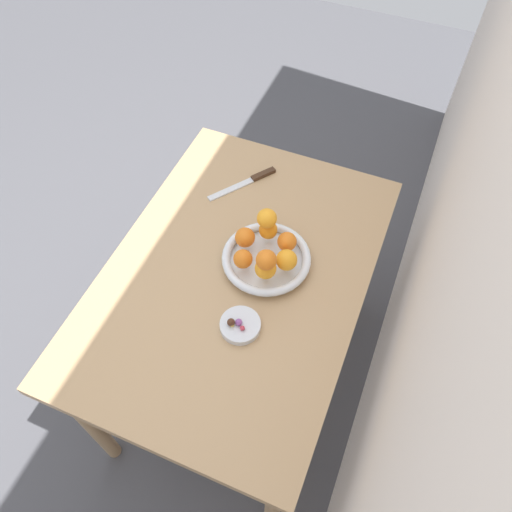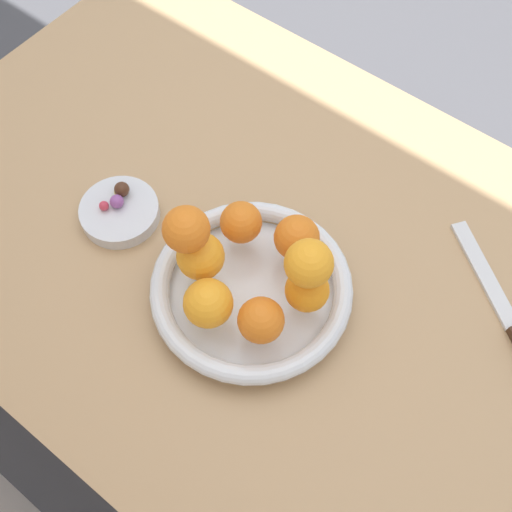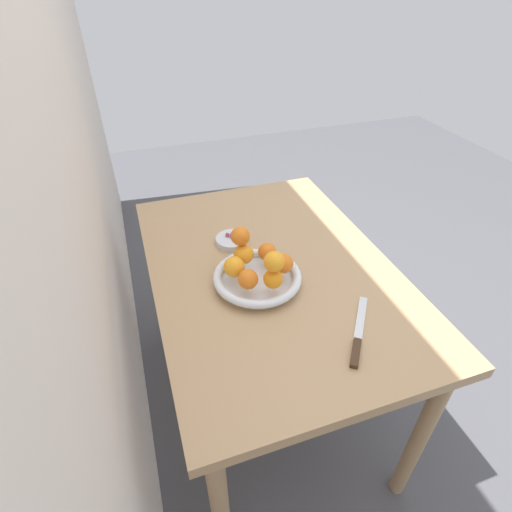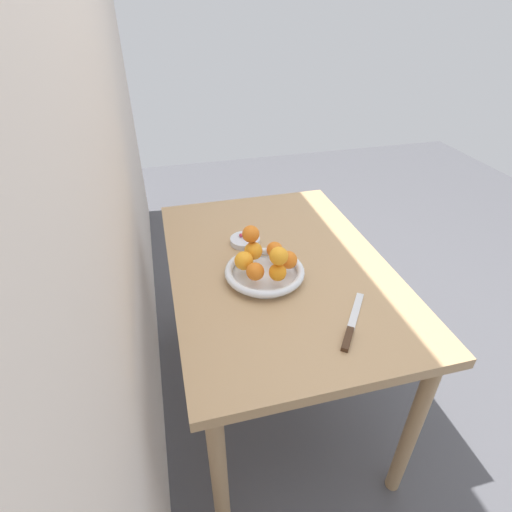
% 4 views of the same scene
% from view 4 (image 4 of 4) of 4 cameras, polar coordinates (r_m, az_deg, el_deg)
% --- Properties ---
extents(ground_plane, '(6.00, 6.00, 0.00)m').
position_cam_4_polar(ground_plane, '(1.94, 2.52, -19.27)').
color(ground_plane, '#4C4C51').
extents(wall_back, '(4.00, 0.05, 2.50)m').
position_cam_4_polar(wall_back, '(1.16, -22.41, 16.17)').
color(wall_back, beige).
rests_on(wall_back, ground_plane).
extents(dining_table, '(1.10, 0.76, 0.74)m').
position_cam_4_polar(dining_table, '(1.47, 3.14, -3.95)').
color(dining_table, tan).
rests_on(dining_table, ground_plane).
extents(fruit_bowl, '(0.27, 0.27, 0.04)m').
position_cam_4_polar(fruit_bowl, '(1.34, 1.23, -2.36)').
color(fruit_bowl, silver).
rests_on(fruit_bowl, dining_table).
extents(candy_dish, '(0.11, 0.11, 0.02)m').
position_cam_4_polar(candy_dish, '(1.53, -1.57, 2.20)').
color(candy_dish, silver).
rests_on(candy_dish, dining_table).
extents(orange_0, '(0.06, 0.06, 0.06)m').
position_cam_4_polar(orange_0, '(1.37, 2.68, 0.90)').
color(orange_0, orange).
rests_on(orange_0, fruit_bowl).
extents(orange_1, '(0.06, 0.06, 0.06)m').
position_cam_4_polar(orange_1, '(1.36, -0.42, 0.85)').
color(orange_1, orange).
rests_on(orange_1, fruit_bowl).
extents(orange_2, '(0.06, 0.06, 0.06)m').
position_cam_4_polar(orange_2, '(1.31, -1.75, -0.68)').
color(orange_2, orange).
rests_on(orange_2, fruit_bowl).
extents(orange_3, '(0.06, 0.06, 0.06)m').
position_cam_4_polar(orange_3, '(1.27, -0.11, -2.23)').
color(orange_3, orange).
rests_on(orange_3, fruit_bowl).
extents(orange_4, '(0.06, 0.06, 0.06)m').
position_cam_4_polar(orange_4, '(1.27, 3.11, -2.33)').
color(orange_4, orange).
rests_on(orange_4, fruit_bowl).
extents(orange_5, '(0.06, 0.06, 0.06)m').
position_cam_4_polar(orange_5, '(1.32, 4.62, -0.56)').
color(orange_5, orange).
rests_on(orange_5, fruit_bowl).
extents(orange_6, '(0.06, 0.06, 0.06)m').
position_cam_4_polar(orange_6, '(1.34, -0.75, 3.16)').
color(orange_6, orange).
rests_on(orange_6, orange_1).
extents(orange_7, '(0.06, 0.06, 0.06)m').
position_cam_4_polar(orange_7, '(1.24, 3.27, -0.01)').
color(orange_7, orange).
rests_on(orange_7, orange_4).
extents(candy_ball_0, '(0.02, 0.02, 0.02)m').
position_cam_4_polar(candy_ball_0, '(1.53, -0.88, 3.23)').
color(candy_ball_0, '#472819').
rests_on(candy_ball_0, candy_dish).
extents(candy_ball_1, '(0.01, 0.01, 0.01)m').
position_cam_4_polar(candy_ball_1, '(1.53, -2.17, 2.98)').
color(candy_ball_1, '#C6384C').
rests_on(candy_ball_1, candy_dish).
extents(candy_ball_2, '(0.02, 0.02, 0.02)m').
position_cam_4_polar(candy_ball_2, '(1.52, -1.51, 2.95)').
color(candy_ball_2, '#8C4C99').
rests_on(candy_ball_2, candy_dish).
extents(candy_ball_3, '(0.01, 0.01, 0.01)m').
position_cam_4_polar(candy_ball_3, '(1.54, -1.04, 3.14)').
color(candy_ball_3, gold).
rests_on(candy_ball_3, candy_dish).
extents(knife, '(0.22, 0.17, 0.01)m').
position_cam_4_polar(knife, '(1.20, 13.49, -9.57)').
color(knife, '#3F2819').
rests_on(knife, dining_table).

